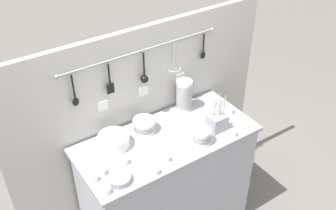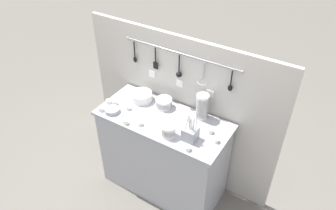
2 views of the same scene
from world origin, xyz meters
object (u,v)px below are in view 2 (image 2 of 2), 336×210
(cutlery_caddy, at_px, (190,133))
(cup_back_right, at_px, (210,131))
(bowl_stack_tall_left, at_px, (164,103))
(cup_front_left, at_px, (216,140))
(bowl_stack_nested_right, at_px, (168,131))
(cup_edge_near, at_px, (115,103))
(steel_mixing_bowl, at_px, (112,110))
(cup_back_left, at_px, (108,101))
(cup_edge_far, at_px, (126,122))
(plate_stack, at_px, (142,96))
(cup_front_right, at_px, (101,109))
(cup_mid_row, at_px, (188,148))
(bowl_stack_wide_centre, at_px, (202,106))
(cup_beside_plates, at_px, (128,108))
(cup_centre, at_px, (140,123))

(cutlery_caddy, xyz_separation_m, cup_back_right, (0.11, 0.16, -0.04))
(bowl_stack_tall_left, xyz_separation_m, cup_front_left, (0.64, -0.18, -0.03))
(cup_back_right, bearing_deg, bowl_stack_nested_right, -142.26)
(bowl_stack_tall_left, height_order, cup_edge_near, bowl_stack_tall_left)
(steel_mixing_bowl, xyz_separation_m, cup_back_left, (-0.12, 0.09, 0.00))
(cup_edge_far, bearing_deg, bowl_stack_tall_left, 68.22)
(steel_mixing_bowl, distance_m, cutlery_caddy, 0.81)
(cup_front_left, relative_size, cup_back_left, 1.00)
(cutlery_caddy, bearing_deg, steel_mixing_bowl, -175.20)
(plate_stack, xyz_separation_m, cup_front_right, (-0.23, -0.35, -0.02))
(steel_mixing_bowl, bearing_deg, cup_mid_row, -4.09)
(plate_stack, relative_size, cup_front_right, 4.47)
(plate_stack, bearing_deg, cup_front_right, -123.34)
(bowl_stack_tall_left, relative_size, cup_edge_near, 3.35)
(steel_mixing_bowl, relative_size, cup_front_right, 2.97)
(plate_stack, relative_size, cup_mid_row, 4.47)
(bowl_stack_nested_right, xyz_separation_m, cup_edge_far, (-0.41, -0.07, -0.03))
(bowl_stack_nested_right, relative_size, cup_edge_near, 2.60)
(cutlery_caddy, relative_size, cup_front_right, 5.82)
(steel_mixing_bowl, xyz_separation_m, cutlery_caddy, (0.81, 0.07, 0.04))
(bowl_stack_wide_centre, xyz_separation_m, cutlery_caddy, (0.05, -0.32, -0.06))
(cup_edge_near, distance_m, cup_back_right, 0.98)
(cutlery_caddy, height_order, cup_edge_near, cutlery_caddy)
(steel_mixing_bowl, relative_size, cutlery_caddy, 0.51)
(cup_front_left, bearing_deg, steel_mixing_bowl, -171.51)
(plate_stack, xyz_separation_m, cutlery_caddy, (0.68, -0.24, 0.02))
(cup_front_left, bearing_deg, cup_front_right, -170.26)
(cup_front_right, bearing_deg, bowl_stack_wide_centre, 26.30)
(steel_mixing_bowl, relative_size, cup_edge_near, 2.97)
(steel_mixing_bowl, height_order, cup_beside_plates, same)
(steel_mixing_bowl, relative_size, cup_back_right, 2.97)
(bowl_stack_tall_left, xyz_separation_m, cup_edge_near, (-0.43, -0.22, -0.03))
(bowl_stack_tall_left, distance_m, cup_back_left, 0.55)
(cup_back_right, height_order, cup_edge_far, same)
(bowl_stack_wide_centre, relative_size, cup_back_right, 5.30)
(cup_centre, bearing_deg, bowl_stack_nested_right, 2.88)
(plate_stack, relative_size, cup_back_left, 4.47)
(cup_front_left, height_order, cup_mid_row, same)
(plate_stack, distance_m, cutlery_caddy, 0.72)
(plate_stack, relative_size, cutlery_caddy, 0.77)
(cutlery_caddy, bearing_deg, cup_centre, -170.61)
(steel_mixing_bowl, bearing_deg, bowl_stack_nested_right, 0.39)
(cup_back_right, bearing_deg, cup_front_right, -165.16)
(cup_front_right, relative_size, cup_back_left, 1.00)
(cup_front_right, distance_m, cup_centre, 0.44)
(cup_edge_near, distance_m, cup_centre, 0.41)
(cup_centre, bearing_deg, cup_edge_near, 163.01)
(cup_beside_plates, bearing_deg, cup_back_right, 7.97)
(cup_edge_far, bearing_deg, cup_beside_plates, 121.66)
(cup_edge_far, bearing_deg, cup_centre, 25.17)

